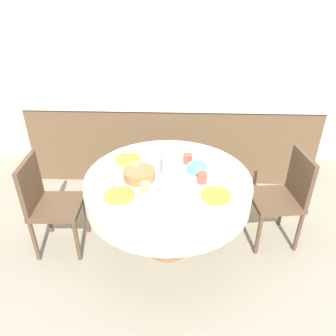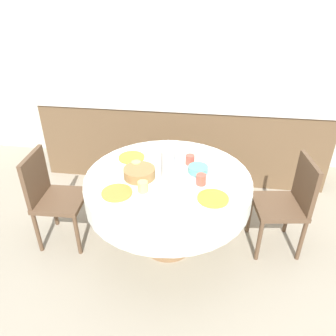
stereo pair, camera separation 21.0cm
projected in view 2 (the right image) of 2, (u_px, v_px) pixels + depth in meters
name	position (u px, v px, depth m)	size (l,w,h in m)	color
ground_plane	(168.00, 244.00, 2.97)	(12.00, 12.00, 0.00)	#9E937F
wall_back	(188.00, 57.00, 3.74)	(7.00, 0.05, 2.60)	beige
kitchen_counter	(183.00, 136.00, 3.88)	(3.24, 0.64, 0.91)	brown
dining_table	(168.00, 189.00, 2.66)	(1.34, 1.34, 0.73)	olive
chair_left	(289.00, 201.00, 2.73)	(0.45, 0.45, 0.87)	brown
chair_right	(51.00, 194.00, 2.81)	(0.42, 0.42, 0.87)	brown
plate_near_left	(117.00, 193.00, 2.40)	(0.23, 0.23, 0.01)	orange
cup_near_left	(143.00, 187.00, 2.40)	(0.08, 0.08, 0.08)	#DBB766
plate_near_right	(213.00, 198.00, 2.34)	(0.23, 0.23, 0.01)	yellow
cup_near_right	(201.00, 180.00, 2.49)	(0.08, 0.08, 0.08)	#CC4C3D
plate_far_left	(132.00, 157.00, 2.86)	(0.23, 0.23, 0.01)	yellow
cup_far_left	(136.00, 166.00, 2.66)	(0.08, 0.08, 0.08)	#DBB766
plate_far_right	(211.00, 161.00, 2.80)	(0.23, 0.23, 0.01)	white
cup_far_right	(190.00, 160.00, 2.75)	(0.08, 0.08, 0.08)	#CC4C3D
coffee_carafe	(169.00, 161.00, 2.54)	(0.12, 0.12, 0.32)	#B2B2B7
bread_basket	(139.00, 173.00, 2.57)	(0.25, 0.25, 0.08)	olive
fruit_bowl	(198.00, 169.00, 2.64)	(0.16, 0.16, 0.05)	#569993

